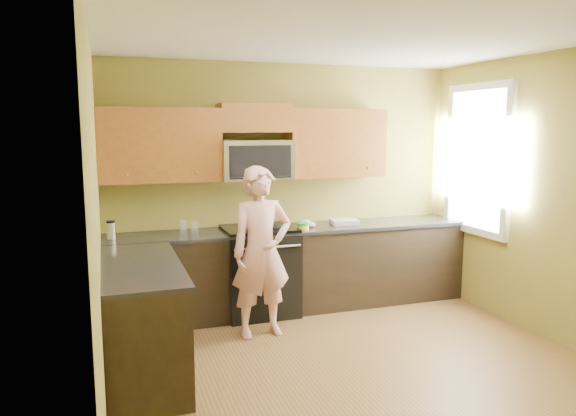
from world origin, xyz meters
name	(u,v)px	position (x,y,z in m)	size (l,w,h in m)	color
floor	(361,372)	(0.00, 0.00, 0.00)	(4.00, 4.00, 0.00)	brown
ceiling	(369,34)	(0.00, 0.00, 2.70)	(4.00, 4.00, 0.00)	white
wall_back	(285,185)	(0.00, 2.00, 1.35)	(4.00, 4.00, 0.00)	olive
wall_front	(568,277)	(0.00, -2.00, 1.35)	(4.00, 4.00, 0.00)	olive
wall_left	(97,226)	(-2.00, 0.00, 1.35)	(4.00, 4.00, 0.00)	olive
wall_right	(564,200)	(2.00, 0.00, 1.35)	(4.00, 4.00, 0.00)	olive
cabinet_back_run	(293,270)	(0.00, 1.70, 0.44)	(4.00, 0.60, 0.88)	black
cabinet_left_run	(142,320)	(-1.70, 0.60, 0.44)	(0.60, 1.60, 0.88)	black
countertop_back	(294,229)	(0.00, 1.69, 0.90)	(4.00, 0.62, 0.04)	black
countertop_left	(141,266)	(-1.69, 0.60, 0.90)	(0.62, 1.60, 0.04)	black
stove	(259,270)	(-0.40, 1.68, 0.47)	(0.76, 0.65, 0.95)	black
microwave	(255,179)	(-0.40, 1.80, 1.45)	(0.76, 0.40, 0.42)	silver
upper_cab_left	(161,182)	(-1.39, 1.83, 1.45)	(1.22, 0.33, 0.75)	brown
upper_cab_right	(335,176)	(0.54, 1.83, 1.45)	(1.12, 0.33, 0.75)	brown
upper_cab_over_mw	(254,118)	(-0.40, 1.83, 2.10)	(0.76, 0.33, 0.30)	brown
window	(478,160)	(1.98, 1.20, 1.65)	(0.06, 1.06, 1.66)	white
woman	(261,252)	(-0.55, 1.07, 0.82)	(0.60, 0.40, 1.65)	#E17170
frying_pan	(271,231)	(-0.34, 1.43, 0.95)	(0.27, 0.47, 0.06)	black
butter_tub	(303,230)	(0.05, 1.53, 0.92)	(0.13, 0.13, 0.10)	yellow
toast_slice	(300,228)	(0.04, 1.60, 0.93)	(0.11, 0.11, 0.01)	#B27F47
napkin_a	(311,225)	(0.18, 1.64, 0.95)	(0.11, 0.12, 0.06)	silver
napkin_b	(306,222)	(0.17, 1.76, 0.95)	(0.12, 0.13, 0.07)	silver
dish_towel	(344,222)	(0.62, 1.72, 0.95)	(0.30, 0.24, 0.05)	white
travel_mug	(111,239)	(-1.90, 1.70, 0.92)	(0.08, 0.08, 0.18)	silver
glass_a	(194,226)	(-1.07, 1.77, 0.98)	(0.07, 0.07, 0.12)	silver
glass_b	(183,226)	(-1.18, 1.82, 0.98)	(0.07, 0.07, 0.12)	silver
glass_c	(184,225)	(-1.16, 1.90, 0.98)	(0.07, 0.07, 0.12)	silver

